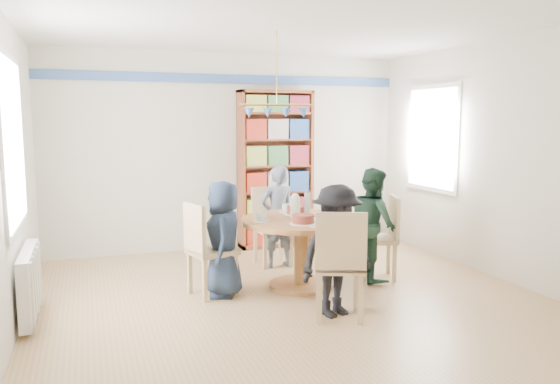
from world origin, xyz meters
name	(u,v)px	position (x,y,z in m)	size (l,w,h in m)	color
ground	(293,301)	(0.00, 0.00, 0.00)	(5.00, 5.00, 0.00)	tan
room_shell	(243,133)	(-0.26, 0.87, 1.65)	(5.00, 5.00, 5.00)	white
radiator	(30,283)	(-2.42, 0.30, 0.35)	(0.12, 1.00, 0.60)	silver
dining_table	(302,236)	(0.25, 0.42, 0.56)	(1.30, 1.30, 0.75)	olive
chair_left	(205,245)	(-0.79, 0.45, 0.53)	(0.52, 0.52, 0.97)	tan
chair_right	(384,233)	(1.27, 0.42, 0.52)	(0.53, 0.53, 0.94)	tan
chair_far	(271,222)	(0.25, 1.46, 0.53)	(0.44, 0.44, 0.96)	tan
chair_near	(340,260)	(0.20, -0.63, 0.56)	(0.58, 0.58, 1.01)	tan
person_left	(223,239)	(-0.61, 0.42, 0.59)	(0.58, 0.38, 1.19)	#1B273B
person_right	(373,224)	(1.12, 0.43, 0.63)	(0.62, 0.48, 1.27)	#193325
person_far	(278,216)	(0.28, 1.29, 0.62)	(0.46, 0.30, 1.25)	gray
person_near	(336,251)	(0.23, -0.49, 0.61)	(0.79, 0.45, 1.22)	black
bookshelf	(275,171)	(0.62, 2.34, 1.08)	(1.05, 0.31, 2.20)	brown
tableware	(299,213)	(0.23, 0.44, 0.81)	(1.08, 1.08, 0.29)	white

